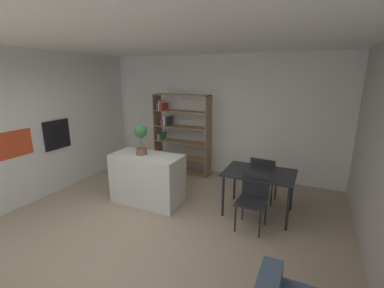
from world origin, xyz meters
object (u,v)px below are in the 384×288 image
potted_plant_on_island (141,137)px  dining_chair_far (263,175)px  open_bookshelf (179,132)px  dining_table (259,176)px  kitchen_island (148,179)px  built_in_oven (57,134)px  dining_chair_near (253,196)px

potted_plant_on_island → dining_chair_far: bearing=23.5°
open_bookshelf → dining_table: (2.20, -1.28, -0.33)m
kitchen_island → potted_plant_on_island: bearing=-170.9°
potted_plant_on_island → open_bookshelf: (-0.13, 1.74, -0.26)m
built_in_oven → dining_chair_near: 4.02m
open_bookshelf → dining_chair_near: size_ratio=2.25×
dining_table → dining_chair_far: 0.46m
built_in_oven → kitchen_island: built_in_oven is taller
built_in_oven → kitchen_island: size_ratio=0.44×
built_in_oven → open_bookshelf: bearing=48.7°
dining_table → potted_plant_on_island: bearing=-167.5°
dining_table → dining_chair_near: (0.00, -0.43, -0.17)m
potted_plant_on_island → dining_chair_near: size_ratio=0.65×
built_in_oven → dining_chair_far: size_ratio=0.66×
built_in_oven → dining_chair_near: size_ratio=0.69×
potted_plant_on_island → kitchen_island: bearing=9.1°
kitchen_island → open_bookshelf: 1.82m
open_bookshelf → dining_chair_far: open_bookshelf is taller
built_in_oven → dining_chair_far: bearing=16.3°
kitchen_island → dining_chair_near: bearing=0.3°
kitchen_island → dining_table: (1.98, 0.44, 0.22)m
potted_plant_on_island → dining_chair_near: bearing=0.7°
kitchen_island → dining_chair_near: 1.98m
dining_chair_near → dining_table: bearing=92.4°
built_in_oven → dining_table: bearing=10.2°
dining_chair_far → open_bookshelf: bearing=-16.3°
kitchen_island → dining_chair_near: size_ratio=1.55×
built_in_oven → kitchen_island: (1.97, 0.27, -0.72)m
dining_chair_near → dining_chair_far: size_ratio=0.96×
dining_table → kitchen_island: bearing=-167.4°
built_in_oven → open_bookshelf: open_bookshelf is taller
potted_plant_on_island → open_bookshelf: size_ratio=0.29×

